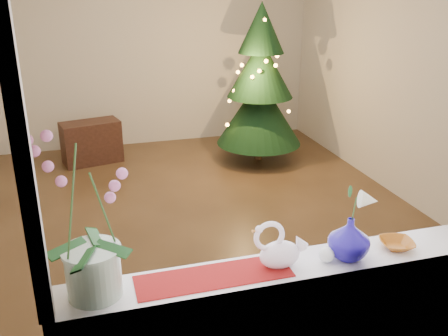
{
  "coord_description": "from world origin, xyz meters",
  "views": [
    {
      "loc": [
        -0.87,
        -4.2,
        2.16
      ],
      "look_at": [
        -0.05,
        -1.4,
        1.05
      ],
      "focal_mm": 40.0,
      "sensor_mm": 36.0,
      "label": 1
    }
  ],
  "objects_px": {
    "amber_dish": "(397,245)",
    "side_table": "(91,142)",
    "swan": "(280,245)",
    "blue_vase": "(349,235)",
    "orchid_pot": "(87,217)",
    "xmas_tree": "(260,84)",
    "paperweight": "(327,255)"
  },
  "relations": [
    {
      "from": "paperweight",
      "to": "side_table",
      "type": "distance_m",
      "value": 4.44
    },
    {
      "from": "orchid_pot",
      "to": "paperweight",
      "type": "bearing_deg",
      "value": -2.1
    },
    {
      "from": "swan",
      "to": "amber_dish",
      "type": "height_order",
      "value": "swan"
    },
    {
      "from": "blue_vase",
      "to": "side_table",
      "type": "bearing_deg",
      "value": 104.05
    },
    {
      "from": "amber_dish",
      "to": "side_table",
      "type": "relative_size",
      "value": 0.2
    },
    {
      "from": "swan",
      "to": "blue_vase",
      "type": "xyz_separation_m",
      "value": [
        0.34,
        -0.02,
        0.01
      ]
    },
    {
      "from": "blue_vase",
      "to": "amber_dish",
      "type": "distance_m",
      "value": 0.3
    },
    {
      "from": "orchid_pot",
      "to": "xmas_tree",
      "type": "relative_size",
      "value": 0.38
    },
    {
      "from": "blue_vase",
      "to": "amber_dish",
      "type": "xyz_separation_m",
      "value": [
        0.28,
        0.01,
        -0.1
      ]
    },
    {
      "from": "amber_dish",
      "to": "side_table",
      "type": "xyz_separation_m",
      "value": [
        -1.35,
        4.26,
        -0.68
      ]
    },
    {
      "from": "amber_dish",
      "to": "xmas_tree",
      "type": "xyz_separation_m",
      "value": [
        0.68,
        3.79,
        0.02
      ]
    },
    {
      "from": "swan",
      "to": "amber_dish",
      "type": "xyz_separation_m",
      "value": [
        0.62,
        -0.01,
        -0.09
      ]
    },
    {
      "from": "orchid_pot",
      "to": "amber_dish",
      "type": "xyz_separation_m",
      "value": [
        1.44,
        -0.02,
        -0.34
      ]
    },
    {
      "from": "blue_vase",
      "to": "paperweight",
      "type": "distance_m",
      "value": 0.14
    },
    {
      "from": "amber_dish",
      "to": "side_table",
      "type": "height_order",
      "value": "amber_dish"
    },
    {
      "from": "orchid_pot",
      "to": "xmas_tree",
      "type": "xyz_separation_m",
      "value": [
        2.11,
        3.77,
        -0.32
      ]
    },
    {
      "from": "amber_dish",
      "to": "swan",
      "type": "bearing_deg",
      "value": 179.48
    },
    {
      "from": "amber_dish",
      "to": "xmas_tree",
      "type": "relative_size",
      "value": 0.07
    },
    {
      "from": "orchid_pot",
      "to": "blue_vase",
      "type": "distance_m",
      "value": 1.19
    },
    {
      "from": "amber_dish",
      "to": "side_table",
      "type": "bearing_deg",
      "value": 107.54
    },
    {
      "from": "amber_dish",
      "to": "xmas_tree",
      "type": "bearing_deg",
      "value": 79.89
    },
    {
      "from": "swan",
      "to": "side_table",
      "type": "bearing_deg",
      "value": 112.27
    },
    {
      "from": "blue_vase",
      "to": "paperweight",
      "type": "bearing_deg",
      "value": -177.55
    },
    {
      "from": "amber_dish",
      "to": "side_table",
      "type": "distance_m",
      "value": 4.52
    },
    {
      "from": "paperweight",
      "to": "side_table",
      "type": "xyz_separation_m",
      "value": [
        -0.96,
        4.28,
        -0.7
      ]
    },
    {
      "from": "swan",
      "to": "amber_dish",
      "type": "relative_size",
      "value": 1.88
    },
    {
      "from": "orchid_pot",
      "to": "xmas_tree",
      "type": "height_order",
      "value": "xmas_tree"
    },
    {
      "from": "orchid_pot",
      "to": "blue_vase",
      "type": "bearing_deg",
      "value": -1.66
    },
    {
      "from": "orchid_pot",
      "to": "side_table",
      "type": "distance_m",
      "value": 4.36
    },
    {
      "from": "blue_vase",
      "to": "orchid_pot",
      "type": "bearing_deg",
      "value": 178.34
    },
    {
      "from": "paperweight",
      "to": "side_table",
      "type": "relative_size",
      "value": 0.11
    },
    {
      "from": "orchid_pot",
      "to": "paperweight",
      "type": "relative_size",
      "value": 9.59
    }
  ]
}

